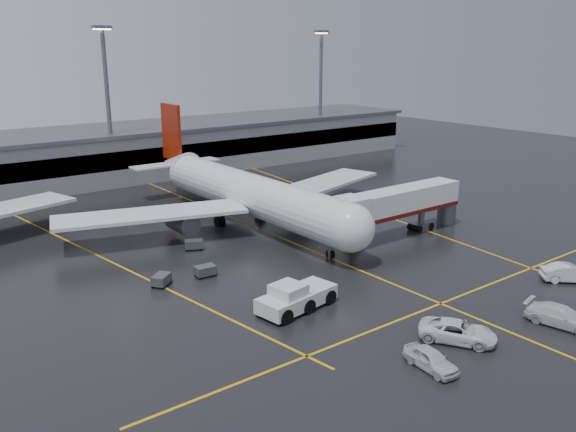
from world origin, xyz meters
TOP-DOWN VIEW (x-y plane):
  - ground at (0.00, 0.00)m, footprint 220.00×220.00m
  - apron_line_centre at (0.00, 0.00)m, footprint 0.25×90.00m
  - apron_line_stop at (0.00, -22.00)m, footprint 60.00×0.25m
  - apron_line_left at (-20.00, 10.00)m, footprint 9.99×69.35m
  - apron_line_right at (18.00, 10.00)m, footprint 7.57×69.64m
  - terminal at (0.00, 47.93)m, footprint 122.00×19.00m
  - light_mast_mid at (-5.00, 42.00)m, footprint 3.00×1.20m
  - light_mast_right at (40.00, 42.00)m, footprint 3.00×1.20m
  - main_airliner at (0.00, 9.70)m, footprint 48.80×45.60m
  - jet_bridge at (11.87, -6.00)m, footprint 19.90×3.40m
  - pushback_tractor at (-11.16, -15.02)m, footprint 7.94×4.28m
  - belt_loader at (5.44, -5.12)m, footprint 3.51×2.59m
  - service_van_a at (-4.62, -27.28)m, footprint 5.49×6.49m
  - service_van_b at (4.38, -30.79)m, footprint 3.48×6.11m
  - service_van_c at (14.23, -26.22)m, footprint 5.18×4.90m
  - service_van_d at (-9.57, -28.73)m, footprint 2.19×4.56m
  - baggage_cart_a at (-13.50, -3.38)m, footprint 2.09×1.44m
  - baggage_cart_b at (-18.05, -2.89)m, footprint 2.37×2.27m
  - baggage_cart_c at (-10.44, 4.58)m, footprint 2.36×2.01m

SIDE VIEW (x-z plane):
  - ground at x=0.00m, z-range 0.00..0.00m
  - apron_line_centre at x=0.00m, z-range 0.00..0.02m
  - apron_line_stop at x=0.00m, z-range 0.00..0.02m
  - apron_line_left at x=-20.00m, z-range 0.00..0.02m
  - apron_line_right at x=18.00m, z-range 0.00..0.02m
  - belt_loader at x=5.44m, z-range -0.52..1.53m
  - baggage_cart_a at x=-13.50m, z-range 0.07..1.19m
  - baggage_cart_b at x=-18.05m, z-range 0.07..1.19m
  - baggage_cart_c at x=-10.44m, z-range 0.07..1.19m
  - service_van_d at x=-9.57m, z-range 0.00..1.50m
  - service_van_a at x=-4.62m, z-range 0.00..1.65m
  - service_van_b at x=4.38m, z-range 0.00..1.67m
  - service_van_c at x=14.23m, z-range 0.00..1.74m
  - pushback_tractor at x=-11.16m, z-range -0.28..2.43m
  - jet_bridge at x=11.87m, z-range 0.91..6.96m
  - main_airliner at x=0.00m, z-range -2.84..11.26m
  - terminal at x=0.00m, z-range 0.02..8.62m
  - light_mast_mid at x=-5.00m, z-range 1.75..27.20m
  - light_mast_right at x=40.00m, z-range 1.75..27.20m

